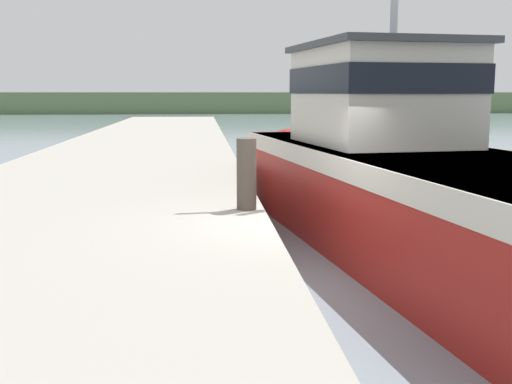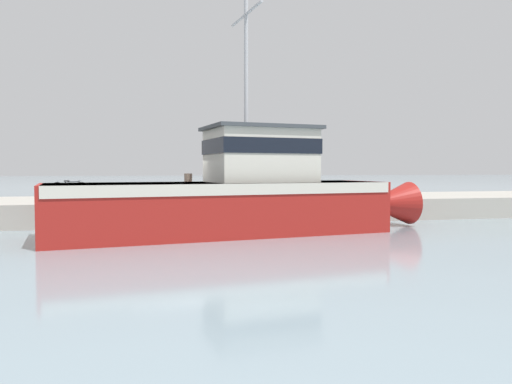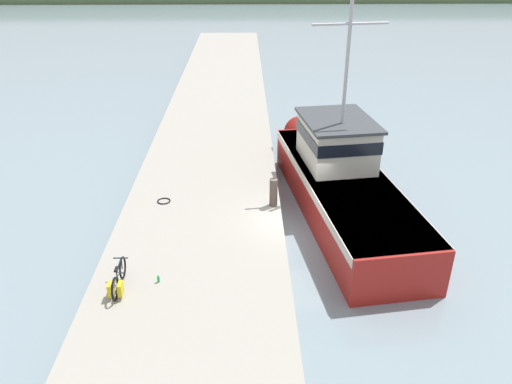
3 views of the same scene
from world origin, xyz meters
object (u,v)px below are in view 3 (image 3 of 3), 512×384
(fishing_boat_main, at_px, (340,178))
(bicycle_touring, at_px, (118,281))
(water_bottle_on_curb, at_px, (158,279))
(mooring_post, at_px, (273,192))

(fishing_boat_main, relative_size, bicycle_touring, 7.86)
(fishing_boat_main, xyz_separation_m, water_bottle_on_curb, (-6.53, -6.22, -0.33))
(bicycle_touring, distance_m, mooring_post, 7.05)
(bicycle_touring, distance_m, water_bottle_on_curb, 1.19)
(water_bottle_on_curb, bearing_deg, mooring_post, 51.96)
(mooring_post, distance_m, water_bottle_on_curb, 6.05)
(fishing_boat_main, bearing_deg, bicycle_touring, -147.05)
(fishing_boat_main, distance_m, mooring_post, 3.17)
(bicycle_touring, bearing_deg, water_bottle_on_curb, 19.39)
(fishing_boat_main, relative_size, mooring_post, 12.18)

